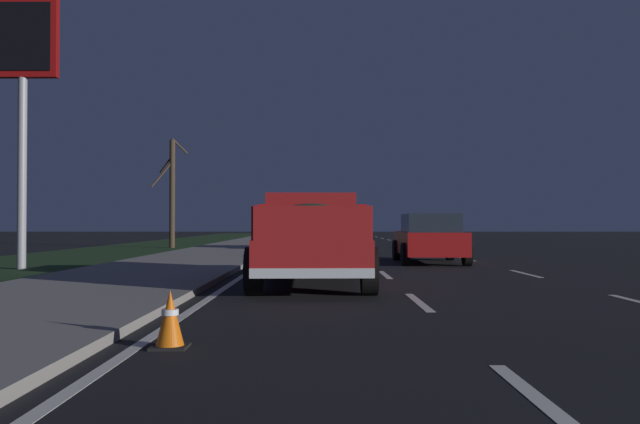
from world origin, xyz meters
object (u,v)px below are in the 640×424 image
object	(u,v)px
sedan_red	(429,238)
bare_tree_far	(172,191)
traffic_cone_near	(170,320)
sedan_tan	(315,234)
gas_price_sign	(23,64)
pickup_truck	(311,237)

from	to	relation	value
sedan_red	bare_tree_far	size ratio (longest dim) A/B	0.79
sedan_red	traffic_cone_near	bearing A→B (deg)	160.94
sedan_tan	sedan_red	xyz separation A→B (m)	(-9.10, -3.69, 0.00)
sedan_red	gas_price_sign	world-z (taller)	gas_price_sign
gas_price_sign	traffic_cone_near	size ratio (longest dim) A/B	12.79
gas_price_sign	traffic_cone_near	world-z (taller)	gas_price_sign
sedan_red	traffic_cone_near	xyz separation A→B (m)	(-14.19, 4.90, -0.50)
sedan_tan	sedan_red	bearing A→B (deg)	-157.95
bare_tree_far	traffic_cone_near	distance (m)	27.84
bare_tree_far	gas_price_sign	bearing A→B (deg)	178.11
pickup_truck	sedan_tan	bearing A→B (deg)	0.28
sedan_red	bare_tree_far	xyz separation A→B (m)	(12.84, 11.02, 2.10)
sedan_red	sedan_tan	bearing A→B (deg)	22.05
sedan_tan	bare_tree_far	xyz separation A→B (m)	(3.74, 7.34, 2.10)
pickup_truck	sedan_tan	world-z (taller)	pickup_truck
traffic_cone_near	sedan_tan	bearing A→B (deg)	-2.99
sedan_red	bare_tree_far	distance (m)	17.06
gas_price_sign	bare_tree_far	xyz separation A→B (m)	(15.71, -0.52, -2.71)
bare_tree_far	traffic_cone_near	world-z (taller)	bare_tree_far
pickup_truck	gas_price_sign	world-z (taller)	gas_price_sign
pickup_truck	traffic_cone_near	bearing A→B (deg)	169.02
pickup_truck	traffic_cone_near	distance (m)	6.84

